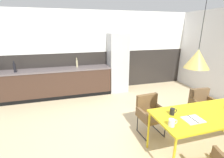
{
  "coord_description": "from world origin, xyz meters",
  "views": [
    {
      "loc": [
        -1.03,
        -2.66,
        2.06
      ],
      "look_at": [
        -0.12,
        0.54,
        1.02
      ],
      "focal_mm": 25.93,
      "sensor_mm": 36.0,
      "label": 1
    }
  ],
  "objects_px": {
    "refrigerator_column": "(118,63)",
    "dining_table": "(209,116)",
    "bottle_vinegar_dark": "(15,68)",
    "armchair_head_of_table": "(150,110)",
    "mug_dark_espresso": "(172,123)",
    "armchair_by_stool": "(202,102)",
    "mug_short_terracotta": "(172,111)",
    "open_book": "(193,120)",
    "bottle_wine_green": "(77,63)",
    "pendant_lamp_over_table_near": "(197,59)"
  },
  "relations": [
    {
      "from": "refrigerator_column",
      "to": "dining_table",
      "type": "xyz_separation_m",
      "value": [
        0.53,
        -3.24,
        -0.26
      ]
    },
    {
      "from": "dining_table",
      "to": "bottle_vinegar_dark",
      "type": "xyz_separation_m",
      "value": [
        -3.57,
        3.16,
        0.32
      ]
    },
    {
      "from": "armchair_head_of_table",
      "to": "mug_dark_espresso",
      "type": "distance_m",
      "value": 0.98
    },
    {
      "from": "armchair_by_stool",
      "to": "mug_short_terracotta",
      "type": "height_order",
      "value": "mug_short_terracotta"
    },
    {
      "from": "open_book",
      "to": "bottle_wine_green",
      "type": "relative_size",
      "value": 0.95
    },
    {
      "from": "mug_short_terracotta",
      "to": "dining_table",
      "type": "bearing_deg",
      "value": -11.73
    },
    {
      "from": "dining_table",
      "to": "mug_short_terracotta",
      "type": "relative_size",
      "value": 14.88
    },
    {
      "from": "refrigerator_column",
      "to": "pendant_lamp_over_table_near",
      "type": "xyz_separation_m",
      "value": [
        0.16,
        -3.19,
        0.69
      ]
    },
    {
      "from": "refrigerator_column",
      "to": "dining_table",
      "type": "distance_m",
      "value": 3.29
    },
    {
      "from": "armchair_head_of_table",
      "to": "open_book",
      "type": "distance_m",
      "value": 0.93
    },
    {
      "from": "bottle_wine_green",
      "to": "pendant_lamp_over_table_near",
      "type": "xyz_separation_m",
      "value": [
        1.48,
        -3.27,
        0.64
      ]
    },
    {
      "from": "refrigerator_column",
      "to": "mug_short_terracotta",
      "type": "xyz_separation_m",
      "value": [
        -0.08,
        -3.11,
        -0.16
      ]
    },
    {
      "from": "open_book",
      "to": "refrigerator_column",
      "type": "bearing_deg",
      "value": 92.1
    },
    {
      "from": "refrigerator_column",
      "to": "armchair_head_of_table",
      "type": "bearing_deg",
      "value": -92.58
    },
    {
      "from": "mug_dark_espresso",
      "to": "bottle_vinegar_dark",
      "type": "xyz_separation_m",
      "value": [
        -2.76,
        3.31,
        0.22
      ]
    },
    {
      "from": "refrigerator_column",
      "to": "bottle_vinegar_dark",
      "type": "bearing_deg",
      "value": -178.63
    },
    {
      "from": "mug_dark_espresso",
      "to": "bottle_wine_green",
      "type": "height_order",
      "value": "bottle_wine_green"
    },
    {
      "from": "dining_table",
      "to": "armchair_head_of_table",
      "type": "xyz_separation_m",
      "value": [
        -0.64,
        0.77,
        -0.21
      ]
    },
    {
      "from": "armchair_by_stool",
      "to": "mug_dark_espresso",
      "type": "distance_m",
      "value": 1.75
    },
    {
      "from": "refrigerator_column",
      "to": "open_book",
      "type": "relative_size",
      "value": 6.71
    },
    {
      "from": "dining_table",
      "to": "armchair_by_stool",
      "type": "distance_m",
      "value": 1.03
    },
    {
      "from": "armchair_by_stool",
      "to": "bottle_vinegar_dark",
      "type": "bearing_deg",
      "value": -24.95
    },
    {
      "from": "armchair_by_stool",
      "to": "open_book",
      "type": "height_order",
      "value": "armchair_by_stool"
    },
    {
      "from": "armchair_by_stool",
      "to": "mug_short_terracotta",
      "type": "bearing_deg",
      "value": 31.67
    },
    {
      "from": "armchair_head_of_table",
      "to": "bottle_vinegar_dark",
      "type": "relative_size",
      "value": 2.47
    },
    {
      "from": "pendant_lamp_over_table_near",
      "to": "bottle_wine_green",
      "type": "bearing_deg",
      "value": 114.41
    },
    {
      "from": "mug_dark_espresso",
      "to": "bottle_wine_green",
      "type": "xyz_separation_m",
      "value": [
        -1.04,
        3.46,
        0.21
      ]
    },
    {
      "from": "mug_short_terracotta",
      "to": "pendant_lamp_over_table_near",
      "type": "xyz_separation_m",
      "value": [
        0.24,
        -0.08,
        0.85
      ]
    },
    {
      "from": "refrigerator_column",
      "to": "armchair_by_stool",
      "type": "distance_m",
      "value": 2.77
    },
    {
      "from": "refrigerator_column",
      "to": "open_book",
      "type": "bearing_deg",
      "value": -87.9
    },
    {
      "from": "mug_dark_espresso",
      "to": "mug_short_terracotta",
      "type": "distance_m",
      "value": 0.34
    },
    {
      "from": "armchair_by_stool",
      "to": "armchair_head_of_table",
      "type": "distance_m",
      "value": 1.29
    },
    {
      "from": "armchair_head_of_table",
      "to": "pendant_lamp_over_table_near",
      "type": "height_order",
      "value": "pendant_lamp_over_table_near"
    },
    {
      "from": "open_book",
      "to": "bottle_vinegar_dark",
      "type": "height_order",
      "value": "bottle_vinegar_dark"
    },
    {
      "from": "refrigerator_column",
      "to": "mug_short_terracotta",
      "type": "height_order",
      "value": "refrigerator_column"
    },
    {
      "from": "armchair_by_stool",
      "to": "pendant_lamp_over_table_near",
      "type": "distance_m",
      "value": 1.7
    },
    {
      "from": "refrigerator_column",
      "to": "bottle_vinegar_dark",
      "type": "relative_size",
      "value": 6.01
    },
    {
      "from": "open_book",
      "to": "mug_dark_espresso",
      "type": "distance_m",
      "value": 0.41
    },
    {
      "from": "mug_dark_espresso",
      "to": "mug_short_terracotta",
      "type": "xyz_separation_m",
      "value": [
        0.2,
        0.27,
        0.0
      ]
    },
    {
      "from": "armchair_head_of_table",
      "to": "bottle_wine_green",
      "type": "distance_m",
      "value": 2.86
    },
    {
      "from": "refrigerator_column",
      "to": "open_book",
      "type": "distance_m",
      "value": 3.34
    },
    {
      "from": "armchair_by_stool",
      "to": "pendant_lamp_over_table_near",
      "type": "bearing_deg",
      "value": 40.13
    },
    {
      "from": "mug_dark_espresso",
      "to": "dining_table",
      "type": "bearing_deg",
      "value": 10.07
    },
    {
      "from": "open_book",
      "to": "pendant_lamp_over_table_near",
      "type": "bearing_deg",
      "value": 75.27
    },
    {
      "from": "refrigerator_column",
      "to": "mug_dark_espresso",
      "type": "height_order",
      "value": "refrigerator_column"
    },
    {
      "from": "open_book",
      "to": "dining_table",
      "type": "bearing_deg",
      "value": 13.53
    },
    {
      "from": "dining_table",
      "to": "armchair_head_of_table",
      "type": "bearing_deg",
      "value": 129.64
    },
    {
      "from": "refrigerator_column",
      "to": "dining_table",
      "type": "relative_size",
      "value": 1.05
    },
    {
      "from": "open_book",
      "to": "pendant_lamp_over_table_near",
      "type": "relative_size",
      "value": 0.27
    },
    {
      "from": "bottle_wine_green",
      "to": "pendant_lamp_over_table_near",
      "type": "bearing_deg",
      "value": -65.59
    }
  ]
}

